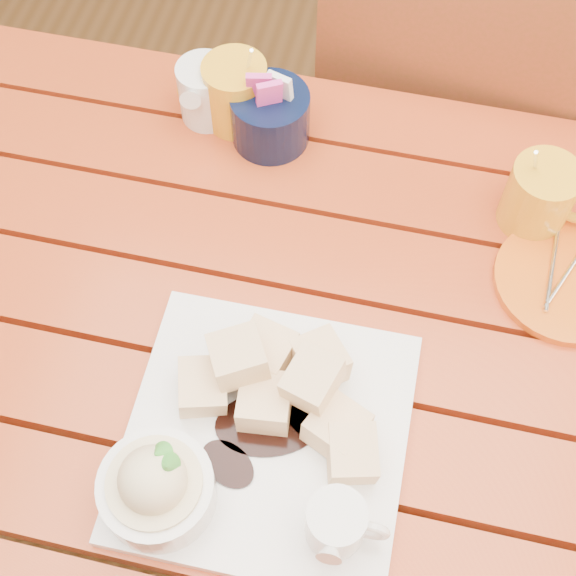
% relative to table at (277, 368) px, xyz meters
% --- Properties ---
extents(ground, '(5.00, 5.00, 0.00)m').
position_rel_table_xyz_m(ground, '(0.00, -0.00, -0.64)').
color(ground, '#573719').
rests_on(ground, ground).
extents(table, '(1.20, 0.79, 0.75)m').
position_rel_table_xyz_m(table, '(0.00, 0.00, 0.00)').
color(table, '#A32915').
rests_on(table, ground).
extents(dessert_plate, '(0.29, 0.29, 0.12)m').
position_rel_table_xyz_m(dessert_plate, '(0.00, -0.15, 0.14)').
color(dessert_plate, white).
rests_on(dessert_plate, table).
extents(coffee_mug_left, '(0.12, 0.08, 0.14)m').
position_rel_table_xyz_m(coffee_mug_left, '(-0.13, 0.30, 0.16)').
color(coffee_mug_left, gold).
rests_on(coffee_mug_left, table).
extents(coffee_mug_right, '(0.12, 0.08, 0.14)m').
position_rel_table_xyz_m(coffee_mug_right, '(0.27, 0.22, 0.15)').
color(coffee_mug_right, gold).
rests_on(coffee_mug_right, table).
extents(cream_pitcher, '(0.10, 0.09, 0.09)m').
position_rel_table_xyz_m(cream_pitcher, '(-0.16, 0.30, 0.15)').
color(cream_pitcher, white).
rests_on(cream_pitcher, table).
extents(sugar_caddy, '(0.10, 0.10, 0.11)m').
position_rel_table_xyz_m(sugar_caddy, '(-0.07, 0.28, 0.15)').
color(sugar_caddy, black).
rests_on(sugar_caddy, table).
extents(orange_saucer, '(0.17, 0.17, 0.02)m').
position_rel_table_xyz_m(orange_saucer, '(0.32, 0.13, 0.11)').
color(orange_saucer, '#DD5D13').
rests_on(orange_saucer, table).
extents(chair_far, '(0.49, 0.49, 0.94)m').
position_rel_table_xyz_m(chair_far, '(0.19, 0.55, -0.12)').
color(chair_far, brown).
rests_on(chair_far, ground).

